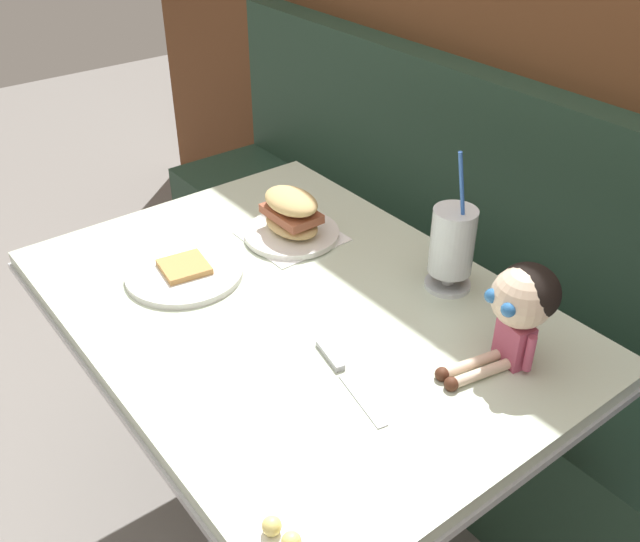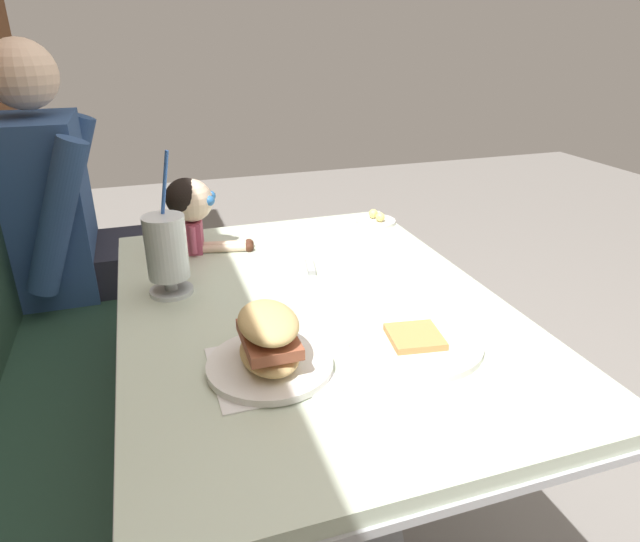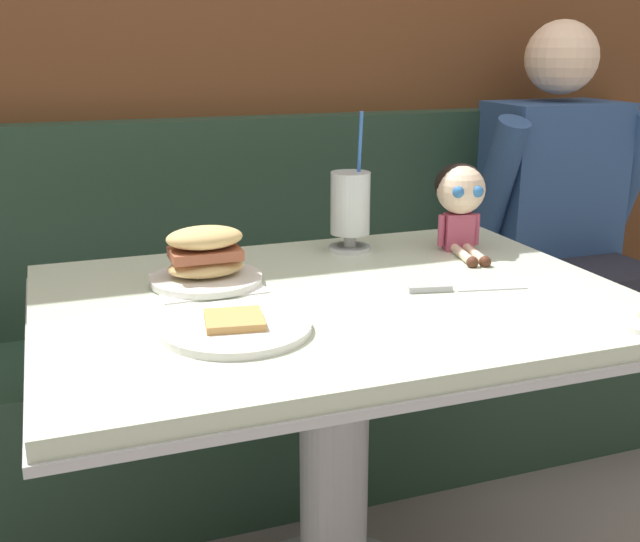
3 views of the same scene
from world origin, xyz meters
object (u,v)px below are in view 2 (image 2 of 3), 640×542
object	(u,v)px
milkshake_glass	(167,251)
toast_plate	(415,341)
butter_saucer	(376,220)
butter_knife	(309,262)
sandwich_plate	(269,346)
diner_patron	(62,205)
seated_doll	(192,205)

from	to	relation	value
milkshake_glass	toast_plate	bearing A→B (deg)	-131.74
butter_saucer	butter_knife	distance (m)	0.37
milkshake_glass	sandwich_plate	size ratio (longest dim) A/B	1.43
butter_saucer	butter_knife	size ratio (longest dim) A/B	0.51
milkshake_glass	butter_knife	xyz separation A→B (m)	(0.06, -0.34, -0.10)
butter_saucer	toast_plate	bearing A→B (deg)	162.40
milkshake_glass	diner_patron	distance (m)	0.84
toast_plate	seated_doll	size ratio (longest dim) A/B	1.10
toast_plate	sandwich_plate	world-z (taller)	sandwich_plate
milkshake_glass	diner_patron	world-z (taller)	diner_patron
sandwich_plate	butter_knife	world-z (taller)	sandwich_plate
toast_plate	diner_patron	xyz separation A→B (m)	(1.16, 0.71, -0.01)
sandwich_plate	toast_plate	bearing A→B (deg)	-91.76
sandwich_plate	butter_saucer	size ratio (longest dim) A/B	1.83
toast_plate	diner_patron	size ratio (longest dim) A/B	0.31
milkshake_glass	butter_knife	world-z (taller)	milkshake_glass
toast_plate	butter_saucer	size ratio (longest dim) A/B	2.08
toast_plate	sandwich_plate	xyz separation A→B (m)	(0.01, 0.28, 0.04)
toast_plate	milkshake_glass	world-z (taller)	milkshake_glass
milkshake_glass	seated_doll	distance (m)	0.25
butter_knife	sandwich_plate	bearing A→B (deg)	154.51
sandwich_plate	diner_patron	distance (m)	1.23
milkshake_glass	seated_doll	size ratio (longest dim) A/B	1.39
butter_knife	diner_patron	world-z (taller)	diner_patron
butter_saucer	diner_patron	world-z (taller)	diner_patron
toast_plate	seated_doll	bearing A→B (deg)	28.91
diner_patron	seated_doll	bearing A→B (deg)	-145.65
sandwich_plate	butter_knife	distance (m)	0.47
sandwich_plate	seated_doll	world-z (taller)	seated_doll
toast_plate	butter_saucer	world-z (taller)	butter_saucer
sandwich_plate	butter_knife	bearing A→B (deg)	-25.49
toast_plate	diner_patron	distance (m)	1.36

